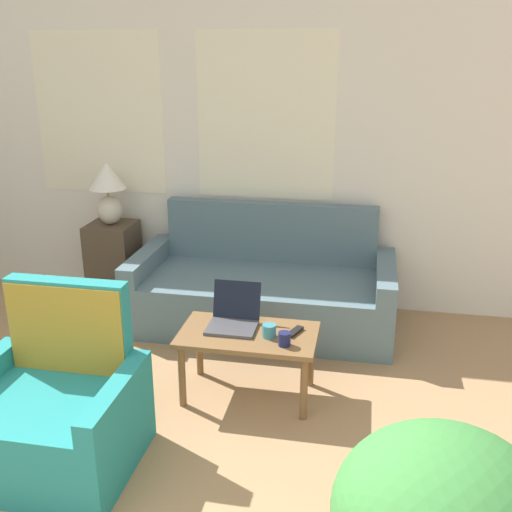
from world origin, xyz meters
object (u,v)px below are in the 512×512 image
at_px(couch, 264,291).
at_px(cup_navy, 284,339).
at_px(table_lamp, 108,187).
at_px(laptop, 234,317).
at_px(armchair, 55,414).
at_px(tv_remote, 295,332).
at_px(cup_yellow, 269,331).
at_px(coffee_table, 248,341).

xyz_separation_m(couch, cup_navy, (0.34, -1.20, 0.21)).
relative_size(table_lamp, cup_navy, 6.30).
bearing_deg(couch, cup_navy, -74.34).
bearing_deg(laptop, armchair, -131.08).
bearing_deg(couch, armchair, -112.42).
bearing_deg(cup_navy, laptop, 149.69).
bearing_deg(tv_remote, armchair, -143.94).
bearing_deg(cup_yellow, couch, 101.78).
height_order(armchair, tv_remote, armchair).
distance_m(table_lamp, cup_navy, 2.21).
xyz_separation_m(cup_navy, cup_yellow, (-0.10, 0.09, -0.00)).
bearing_deg(tv_remote, coffee_table, -170.53).
bearing_deg(couch, tv_remote, -70.02).
bearing_deg(laptop, cup_yellow, -24.88).
height_order(laptop, tv_remote, laptop).
height_order(armchair, cup_navy, armchair).
distance_m(cup_navy, tv_remote, 0.17).
bearing_deg(cup_yellow, table_lamp, 140.54).
bearing_deg(tv_remote, cup_yellow, -152.32).
distance_m(cup_yellow, tv_remote, 0.17).
height_order(armchair, laptop, armchair).
bearing_deg(armchair, couch, 67.58).
bearing_deg(cup_navy, cup_yellow, 139.21).
relative_size(couch, cup_navy, 24.32).
xyz_separation_m(couch, table_lamp, (-1.32, 0.17, 0.74)).
distance_m(coffee_table, tv_remote, 0.29).
distance_m(couch, cup_navy, 1.26).
bearing_deg(cup_navy, table_lamp, 140.45).
bearing_deg(cup_navy, tv_remote, 76.74).
bearing_deg(cup_navy, armchair, -148.90).
xyz_separation_m(laptop, cup_yellow, (0.24, -0.11, -0.02)).
height_order(table_lamp, cup_navy, table_lamp).
xyz_separation_m(table_lamp, laptop, (1.31, -1.17, -0.51)).
bearing_deg(coffee_table, table_lamp, 138.63).
bearing_deg(couch, laptop, -90.65).
distance_m(armchair, laptop, 1.17).
height_order(couch, tv_remote, couch).
bearing_deg(armchair, coffee_table, 42.26).
xyz_separation_m(couch, cup_yellow, (0.23, -1.11, 0.21)).
bearing_deg(armchair, table_lamp, 105.24).
distance_m(coffee_table, laptop, 0.18).
distance_m(coffee_table, cup_yellow, 0.17).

